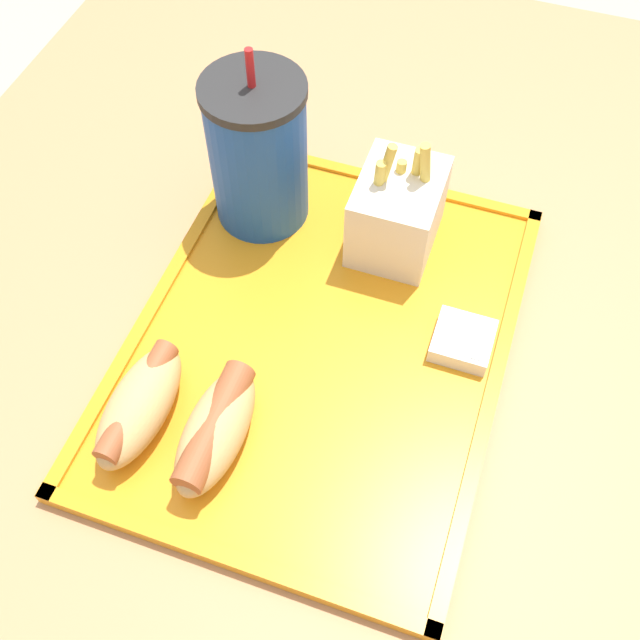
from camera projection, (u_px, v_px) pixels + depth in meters
ground_plane at (325, 560)px, 1.29m from camera, size 8.00×8.00×0.00m
dining_table at (327, 478)px, 0.98m from camera, size 1.09×0.89×0.75m
food_tray at (320, 342)px, 0.65m from camera, size 0.41×0.32×0.01m
soda_cup at (258, 153)px, 0.67m from camera, size 0.09×0.09×0.18m
hot_dog_far at (139, 405)px, 0.59m from camera, size 0.11×0.05×0.04m
hot_dog_near at (216, 429)px, 0.57m from camera, size 0.11×0.05×0.04m
fries_carton at (397, 211)px, 0.68m from camera, size 0.09×0.07×0.12m
sauce_cup_mayo at (463, 340)px, 0.64m from camera, size 0.05×0.05×0.02m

